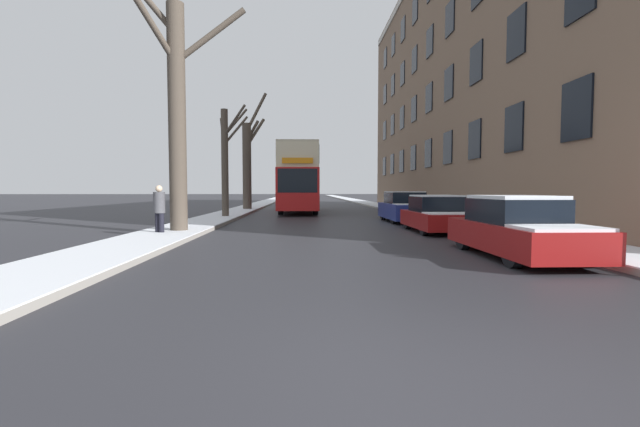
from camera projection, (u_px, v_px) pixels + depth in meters
ground_plane at (469, 393)px, 3.24m from camera, size 320.00×320.00×0.00m
sidewalk_left at (269, 201)px, 55.90m from camera, size 2.18×130.00×0.16m
sidewalk_right at (357, 201)px, 56.34m from camera, size 2.18×130.00×0.16m
terrace_facade_right at (498, 76)px, 27.65m from camera, size 9.10×38.69×17.77m
bare_tree_left_0 at (176, 109)px, 14.50m from camera, size 4.48×1.58×9.31m
bare_tree_left_1 at (226, 159)px, 22.65m from camera, size 1.74×2.24×6.03m
bare_tree_left_2 at (248, 161)px, 31.39m from camera, size 1.81×1.90×8.75m
double_decker_bus at (299, 176)px, 29.82m from camera, size 2.53×11.42×4.41m
parked_car_0 at (517, 229)px, 9.77m from camera, size 1.72×4.39×1.41m
parked_car_1 at (437, 215)px, 15.65m from camera, size 1.82×3.93×1.35m
parked_car_2 at (405, 208)px, 20.64m from camera, size 1.83×4.42×1.47m
pedestrian_left_sidewalk at (159, 209)px, 13.93m from camera, size 0.37×0.37×1.69m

